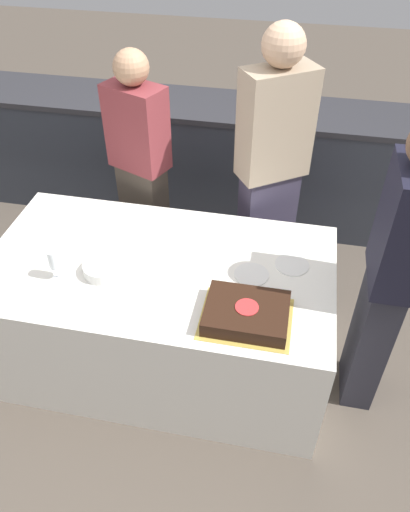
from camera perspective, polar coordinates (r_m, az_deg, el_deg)
The scene contains 11 objects.
ground_plane at distance 3.11m, azimuth -4.57°, elevation -11.15°, with size 14.00×14.00×0.00m, color brown.
back_counter at distance 3.98m, azimuth 0.99°, elevation 10.93°, with size 4.40×0.58×0.92m.
dining_table at distance 2.83m, azimuth -4.96°, elevation -6.55°, with size 1.80×1.00×0.74m.
cake at distance 2.27m, azimuth 4.76°, elevation -6.55°, with size 0.42×0.33×0.08m.
plate_stack at distance 2.55m, azimuth -11.50°, elevation -1.36°, with size 0.20×0.20×0.06m.
wine_glass at distance 2.52m, azimuth -16.87°, elevation -0.40°, with size 0.06×0.06×0.17m.
side_plate_near_cake at distance 2.51m, azimuth 5.34°, elevation -2.11°, with size 0.18×0.18×0.00m.
side_plate_right_edge at distance 2.60m, azimuth 9.91°, elevation -0.99°, with size 0.18×0.18×0.00m.
person_cutting_cake at distance 2.97m, azimuth 7.56°, elevation 9.48°, with size 0.44×0.39×1.75m.
person_seated_right at distance 2.47m, azimuth 20.29°, elevation -2.37°, with size 0.20×0.35×1.64m.
person_standing_back at distance 3.15m, azimuth -7.30°, elevation 9.40°, with size 0.39×0.32×1.57m.
Camera 1 is at (0.62, -1.82, 2.44)m, focal length 35.00 mm.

